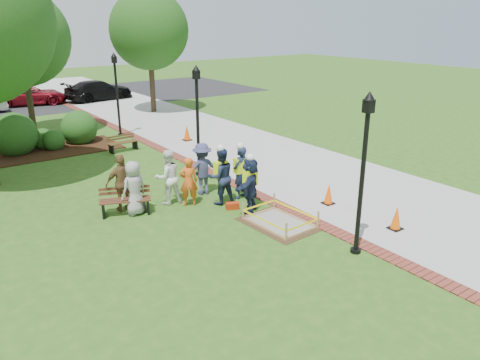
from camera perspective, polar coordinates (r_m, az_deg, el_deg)
ground at (r=14.09m, az=1.22°, el=-5.54°), size 100.00×100.00×0.00m
sidewalk at (r=24.59m, az=-3.53°, el=5.32°), size 6.00×60.00×0.02m
brick_edging at (r=23.07m, az=-10.37°, el=4.12°), size 0.50×60.00×0.03m
mulch_bed at (r=23.44m, az=-23.05°, el=3.13°), size 7.00×3.00×0.05m
parking_lot at (r=38.44m, az=-24.11°, el=8.75°), size 36.00×12.00×0.01m
wet_concrete_pad at (r=14.14m, az=4.85°, el=-4.47°), size 1.81×2.38×0.55m
bench_near at (r=15.19m, az=-13.76°, el=-3.11°), size 1.65×1.06×0.85m
bench_far at (r=22.45m, az=-14.05°, el=4.03°), size 1.41×0.56×0.74m
cone_front at (r=14.42m, az=18.51°, el=-4.46°), size 0.37×0.37×0.73m
cone_back at (r=15.78m, az=10.75°, el=-1.74°), size 0.36×0.36×0.72m
cone_far at (r=23.80m, az=-6.48°, el=5.72°), size 0.41×0.41×0.81m
toolbox at (r=15.22m, az=-0.95°, el=-3.17°), size 0.47×0.37×0.21m
lamp_near at (r=12.00m, az=14.82°, el=2.02°), size 0.28×0.28×4.26m
lamp_mid at (r=17.98m, az=-5.22°, el=8.17°), size 0.28×0.28×4.26m
lamp_far at (r=25.10m, az=-14.81°, el=10.77°), size 0.28×0.28×4.26m
tree_back at (r=26.50m, az=-25.19°, el=15.40°), size 4.79×4.79×7.34m
tree_right at (r=31.21m, az=-11.04°, el=17.49°), size 4.93×4.93×7.62m
shrub_b at (r=23.78m, az=-25.51°, el=2.95°), size 2.03×2.03×2.03m
shrub_c at (r=23.77m, az=-21.63°, el=3.47°), size 1.02×1.02×1.02m
shrub_d at (r=24.63m, az=-18.85°, el=4.32°), size 1.75×1.75×1.75m
shrub_e at (r=24.20m, az=-22.74°, el=3.59°), size 1.04×1.04×1.04m
casual_person_a at (r=14.94m, az=-12.79°, el=-0.97°), size 0.62×0.47×1.73m
casual_person_b at (r=15.36m, az=-6.29°, el=-0.20°), size 0.62×0.52×1.65m
casual_person_c at (r=15.58m, az=-8.78°, el=0.35°), size 0.62×0.44×1.84m
casual_person_d at (r=15.25m, az=-14.10°, el=-0.37°), size 0.63×0.43×1.88m
casual_person_e at (r=16.29m, az=-4.61°, el=1.35°), size 0.64×0.48×1.83m
hivis_worker_a at (r=14.77m, az=1.23°, el=-0.37°), size 0.67×0.63×1.92m
hivis_worker_b at (r=15.87m, az=0.03°, el=1.12°), size 0.68×0.57×1.96m
hivis_worker_c at (r=15.37m, az=-2.35°, el=0.62°), size 0.65×0.47×2.03m
parked_car_c at (r=36.90m, az=-24.01°, el=8.38°), size 2.76×4.75×1.45m
parked_car_d at (r=37.30m, az=-16.72°, el=9.32°), size 2.84×5.18×1.60m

